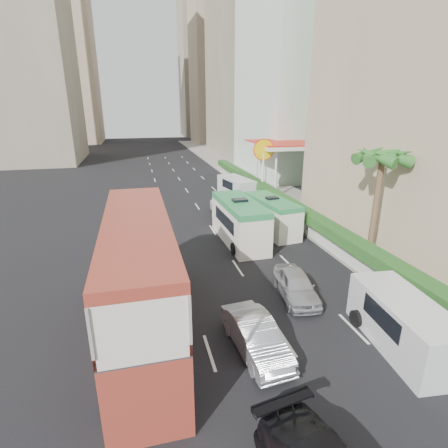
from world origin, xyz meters
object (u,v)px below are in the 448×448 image
object	(u,v)px
double_decker_bus	(141,279)
panel_van_near	(404,324)
palm_tree	(375,209)
car_silver_lane_b	(295,297)
car_silver_lane_a	(255,351)
minibus_far	(271,215)
van_asset	(222,214)
minibus_near	(239,222)
shell_station	(282,167)
panel_van_far	(236,188)

from	to	relation	value
double_decker_bus	panel_van_near	xyz separation A→B (m)	(9.94, -3.46, -1.51)
double_decker_bus	palm_tree	size ratio (longest dim) A/B	1.72
car_silver_lane_b	palm_tree	size ratio (longest dim) A/B	0.63
double_decker_bus	car_silver_lane_a	distance (m)	5.41
car_silver_lane_b	palm_tree	world-z (taller)	palm_tree
minibus_far	van_asset	bearing A→B (deg)	107.28
minibus_near	minibus_far	size ratio (longest dim) A/B	1.15
car_silver_lane_b	shell_station	bearing A→B (deg)	76.26
car_silver_lane_b	palm_tree	distance (m)	7.74
minibus_far	panel_van_near	size ratio (longest dim) A/B	1.14
panel_van_far	panel_van_near	bearing A→B (deg)	-101.67
minibus_near	double_decker_bus	bearing A→B (deg)	-128.98
minibus_far	car_silver_lane_b	bearing A→B (deg)	-111.42
car_silver_lane_a	minibus_near	distance (m)	11.92
van_asset	panel_van_near	bearing A→B (deg)	-73.93
panel_van_near	shell_station	distance (m)	27.20
double_decker_bus	shell_station	bearing A→B (deg)	55.18
van_asset	panel_van_near	world-z (taller)	panel_van_near
panel_van_near	palm_tree	distance (m)	8.72
car_silver_lane_b	minibus_near	bearing A→B (deg)	101.47
panel_van_near	minibus_far	bearing A→B (deg)	96.19
car_silver_lane_b	panel_van_near	size ratio (longest dim) A/B	0.78
double_decker_bus	car_silver_lane_b	distance (m)	7.97
minibus_far	shell_station	size ratio (longest dim) A/B	0.73
double_decker_bus	shell_station	distance (m)	28.02
shell_station	palm_tree	bearing A→B (deg)	-96.60
panel_van_near	shell_station	bearing A→B (deg)	83.08
panel_van_near	palm_tree	world-z (taller)	palm_tree
minibus_far	minibus_near	bearing A→B (deg)	-161.17
van_asset	minibus_near	world-z (taller)	minibus_near
van_asset	minibus_near	xyz separation A→B (m)	(-0.46, -6.95, 1.49)
double_decker_bus	panel_van_far	world-z (taller)	double_decker_bus
car_silver_lane_a	shell_station	bearing A→B (deg)	59.55
car_silver_lane_a	panel_van_far	xyz separation A→B (m)	(6.08, 23.91, 1.04)
double_decker_bus	shell_station	world-z (taller)	shell_station
car_silver_lane_a	van_asset	distance (m)	18.73
car_silver_lane_a	panel_van_far	distance (m)	24.69
double_decker_bus	minibus_near	distance (m)	11.53
car_silver_lane_b	panel_van_far	distance (m)	20.71
shell_station	car_silver_lane_a	bearing A→B (deg)	-115.02
double_decker_bus	van_asset	bearing A→B (deg)	65.39
car_silver_lane_a	panel_van_near	world-z (taller)	panel_van_near
palm_tree	car_silver_lane_a	bearing A→B (deg)	-146.61
minibus_near	panel_van_near	bearing A→B (deg)	-78.44
van_asset	minibus_far	world-z (taller)	minibus_far
van_asset	minibus_far	bearing A→B (deg)	-56.83
panel_van_near	palm_tree	xyz separation A→B (m)	(3.86, 7.46, 2.36)
car_silver_lane_b	shell_station	distance (m)	23.70
van_asset	panel_van_far	bearing A→B (deg)	70.80
car_silver_lane_a	shell_station	size ratio (longest dim) A/B	0.53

